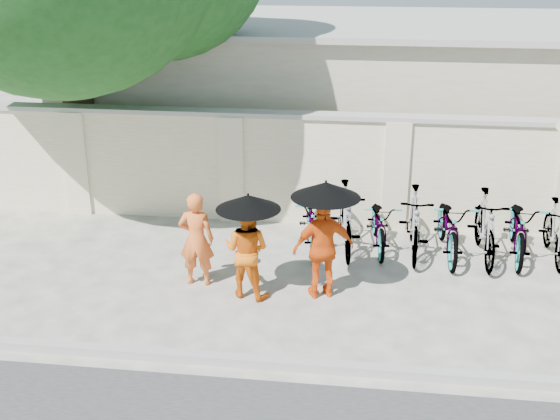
# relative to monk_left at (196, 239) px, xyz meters

# --- Properties ---
(ground) EXTENTS (80.00, 80.00, 0.00)m
(ground) POSITION_rel_monk_left_xyz_m (1.04, -0.42, -0.74)
(ground) COLOR beige
(kerb) EXTENTS (40.00, 0.16, 0.12)m
(kerb) POSITION_rel_monk_left_xyz_m (1.04, -2.12, -0.68)
(kerb) COLOR #9D9C94
(kerb) RESTS_ON ground
(compound_wall) EXTENTS (20.00, 0.30, 2.00)m
(compound_wall) POSITION_rel_monk_left_xyz_m (2.04, 2.78, 0.26)
(compound_wall) COLOR #F2ECCB
(compound_wall) RESTS_ON ground
(building_behind) EXTENTS (14.00, 6.00, 3.20)m
(building_behind) POSITION_rel_monk_left_xyz_m (3.04, 6.58, 0.86)
(building_behind) COLOR beige
(building_behind) RESTS_ON ground
(monk_left) EXTENTS (0.55, 0.36, 1.48)m
(monk_left) POSITION_rel_monk_left_xyz_m (0.00, 0.00, 0.00)
(monk_left) COLOR orange
(monk_left) RESTS_ON ground
(monk_center) EXTENTS (0.83, 0.73, 1.46)m
(monk_center) POSITION_rel_monk_left_xyz_m (0.82, -0.27, -0.01)
(monk_center) COLOR orange
(monk_center) RESTS_ON ground
(parasol_center) EXTENTS (0.93, 0.93, 0.79)m
(parasol_center) POSITION_rel_monk_left_xyz_m (0.87, -0.35, 0.77)
(parasol_center) COLOR black
(parasol_center) RESTS_ON ground
(monk_right) EXTENTS (0.98, 0.66, 1.55)m
(monk_right) POSITION_rel_monk_left_xyz_m (1.94, -0.16, 0.03)
(monk_right) COLOR #EF5610
(monk_right) RESTS_ON ground
(parasol_right) EXTENTS (0.99, 0.99, 0.94)m
(parasol_right) POSITION_rel_monk_left_xyz_m (1.96, -0.24, 0.97)
(parasol_right) COLOR black
(parasol_right) RESTS_ON ground
(bike_0) EXTENTS (0.83, 1.82, 0.92)m
(bike_0) POSITION_rel_monk_left_xyz_m (1.62, 1.67, -0.28)
(bike_0) COLOR #9397AD
(bike_0) RESTS_ON ground
(bike_1) EXTENTS (0.76, 1.95, 1.14)m
(bike_1) POSITION_rel_monk_left_xyz_m (2.19, 1.56, -0.17)
(bike_1) COLOR #9397AD
(bike_1) RESTS_ON ground
(bike_2) EXTENTS (0.76, 1.78, 0.91)m
(bike_2) POSITION_rel_monk_left_xyz_m (2.77, 1.69, -0.29)
(bike_2) COLOR #9397AD
(bike_2) RESTS_ON ground
(bike_3) EXTENTS (0.54, 1.86, 1.12)m
(bike_3) POSITION_rel_monk_left_xyz_m (3.34, 1.54, -0.18)
(bike_3) COLOR #9397AD
(bike_3) RESTS_ON ground
(bike_4) EXTENTS (0.78, 1.99, 1.03)m
(bike_4) POSITION_rel_monk_left_xyz_m (3.91, 1.57, -0.23)
(bike_4) COLOR #9397AD
(bike_4) RESTS_ON ground
(bike_5) EXTENTS (0.55, 1.88, 1.13)m
(bike_5) POSITION_rel_monk_left_xyz_m (4.49, 1.50, -0.18)
(bike_5) COLOR #9397AD
(bike_5) RESTS_ON ground
(bike_6) EXTENTS (0.88, 2.03, 1.04)m
(bike_6) POSITION_rel_monk_left_xyz_m (5.06, 1.66, -0.22)
(bike_6) COLOR #9397AD
(bike_6) RESTS_ON ground
(bike_7) EXTENTS (0.50, 1.64, 0.98)m
(bike_7) POSITION_rel_monk_left_xyz_m (5.63, 1.62, -0.25)
(bike_7) COLOR #9397AD
(bike_7) RESTS_ON ground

